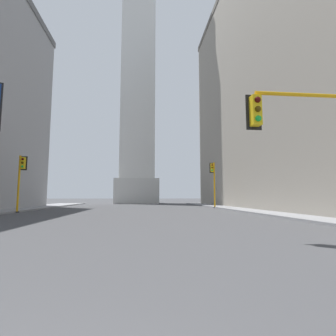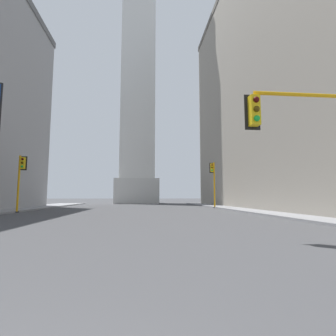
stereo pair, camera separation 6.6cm
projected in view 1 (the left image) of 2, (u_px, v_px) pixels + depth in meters
sidewalk_right at (283, 213)px, 22.11m from camera, size 5.00×68.15×0.15m
building_right at (320, 73)px, 32.68m from camera, size 20.20×47.41×33.67m
obelisk at (139, 36)px, 60.96m from camera, size 9.19×9.19×80.14m
traffic_light_mid_left at (21, 175)px, 24.36m from camera, size 0.77×0.50×5.29m
traffic_light_mid_right at (213, 178)px, 34.26m from camera, size 0.76×0.52×5.94m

